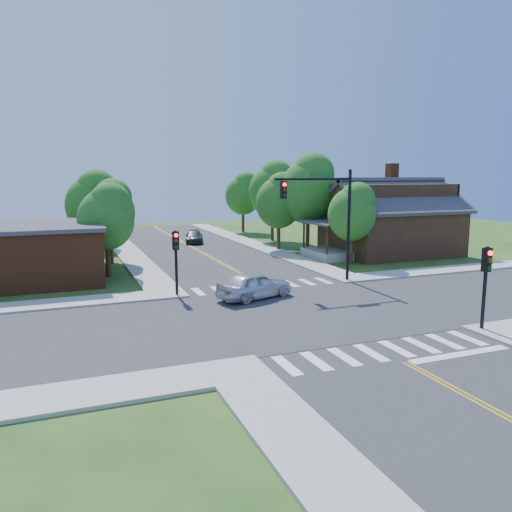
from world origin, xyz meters
name	(u,v)px	position (x,y,z in m)	size (l,w,h in m)	color
ground	(310,312)	(0.00, 0.00, 0.00)	(100.00, 100.00, 0.00)	#204916
road_ns	(310,311)	(0.00, 0.00, 0.02)	(10.00, 90.00, 0.04)	#2D2D30
road_ew	(310,311)	(0.00, 0.00, 0.03)	(90.00, 10.00, 0.04)	#2D2D30
intersection_patch	(310,312)	(0.00, 0.00, 0.00)	(10.20, 10.20, 0.06)	#2D2D30
sidewalk_ne	(384,250)	(15.82, 15.82, 0.07)	(40.00, 40.00, 0.14)	#9E9B93
crosswalk_north	(264,286)	(0.00, 6.20, 0.05)	(8.85, 2.00, 0.01)	white
crosswalk_south	(384,351)	(0.00, -6.20, 0.05)	(8.85, 2.00, 0.01)	white
centerline	(310,311)	(0.00, 0.00, 0.05)	(0.30, 90.00, 0.01)	gold
stop_bar	(460,355)	(2.50, -7.60, 0.00)	(4.60, 0.45, 0.09)	white
signal_mast_ne	(326,207)	(3.91, 5.59, 4.85)	(5.30, 0.42, 7.20)	black
signal_pole_se	(486,273)	(5.60, -5.62, 2.66)	(0.34, 0.42, 3.80)	black
signal_pole_nw	(176,251)	(-5.60, 5.58, 2.66)	(0.34, 0.42, 3.80)	black
house_ne	(390,216)	(15.11, 14.23, 3.33)	(13.05, 8.80, 7.11)	black
building_nw	(18,253)	(-14.20, 13.20, 1.88)	(10.40, 8.40, 3.73)	brown
tree_e_a	(353,211)	(9.36, 11.02, 4.15)	(3.73, 3.54, 6.33)	#382314
tree_e_b	(310,187)	(9.17, 17.93, 5.78)	(5.19, 4.93, 8.82)	#382314
tree_e_c	(273,188)	(9.26, 26.19, 5.52)	(4.95, 4.70, 8.42)	#382314
tree_e_d	(244,192)	(9.13, 34.85, 4.75)	(4.27, 4.05, 7.25)	#382314
tree_w_a	(107,215)	(-8.60, 12.96, 4.18)	(3.76, 3.57, 6.39)	#382314
tree_w_b	(94,201)	(-8.96, 19.75, 4.80)	(4.31, 4.09, 7.33)	#382314
tree_w_c	(93,198)	(-8.59, 27.50, 4.74)	(4.25, 4.04, 7.23)	#382314
tree_w_d	(85,201)	(-8.86, 36.94, 3.96)	(3.56, 3.38, 6.05)	#382314
tree_house	(280,199)	(7.05, 19.58, 4.67)	(4.19, 3.98, 7.13)	#382314
tree_bldg	(110,208)	(-7.95, 17.75, 4.33)	(3.89, 3.70, 6.61)	#382314
car_silver	(254,286)	(-1.68, 3.50, 0.76)	(4.82, 3.10, 1.53)	silver
car_dgrey	(194,237)	(0.98, 27.25, 0.62)	(2.73, 4.56, 1.24)	#2D3033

